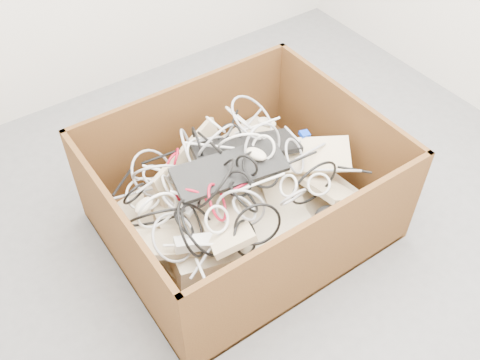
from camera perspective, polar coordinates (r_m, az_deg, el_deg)
ground at (r=2.70m, az=4.56°, el=-3.75°), size 3.00×3.00×0.00m
cardboard_box at (r=2.54m, az=-0.06°, el=-2.94°), size 1.22×1.01×0.56m
keyboard_pile at (r=2.45m, az=0.52°, el=-0.60°), size 1.16×0.79×0.39m
mice_scatter at (r=2.34m, az=-0.36°, el=-0.60°), size 0.87×0.72×0.22m
power_strip_left at (r=2.31m, az=-3.92°, el=-0.86°), size 0.28×0.15×0.12m
power_strip_right at (r=2.19m, az=-3.06°, el=-6.46°), size 0.31×0.15×0.10m
vga_plug at (r=2.58m, az=6.86°, el=4.87°), size 0.05×0.05×0.03m
cable_tangle at (r=2.32m, az=-2.52°, el=0.17°), size 1.11×0.81×0.43m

